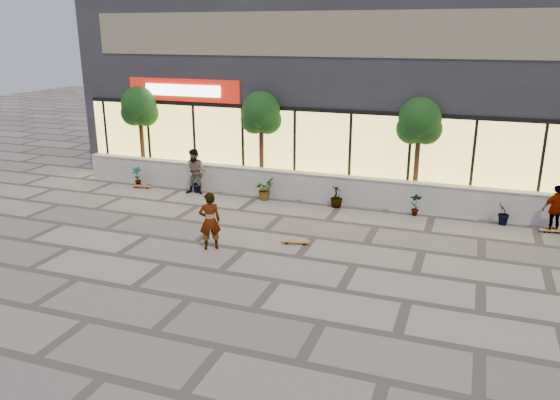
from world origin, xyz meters
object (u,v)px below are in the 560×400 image
(tree_west, at_px, (140,109))
(tree_midwest, at_px, (261,115))
(skater_right_near, at_px, (556,209))
(skateboard_right_near, at_px, (553,231))
(tree_mideast, at_px, (419,124))
(skateboard_left, at_px, (142,186))
(skater_left, at_px, (195,172))
(skateboard_center, at_px, (295,241))
(skater_center, at_px, (210,221))

(tree_west, relative_size, tree_midwest, 1.00)
(skater_right_near, height_order, skateboard_right_near, skater_right_near)
(tree_midwest, bearing_deg, skater_right_near, -7.59)
(skater_right_near, bearing_deg, tree_mideast, -42.80)
(skateboard_left, bearing_deg, skateboard_right_near, -7.34)
(tree_mideast, bearing_deg, skater_left, -169.76)
(skateboard_center, bearing_deg, skater_left, 133.11)
(skater_center, bearing_deg, tree_mideast, -162.80)
(skater_left, bearing_deg, tree_mideast, 1.46)
(tree_mideast, xyz_separation_m, skateboard_center, (-2.87, -5.16, -2.90))
(skateboard_center, xyz_separation_m, skateboard_right_near, (7.37, 3.66, -0.01))
(skateboard_center, bearing_deg, skateboard_right_near, 14.27)
(tree_midwest, distance_m, skateboard_right_near, 11.00)
(skater_right_near, height_order, skateboard_left, skater_right_near)
(tree_west, bearing_deg, skateboard_right_near, -5.36)
(skater_center, bearing_deg, skateboard_right_near, 172.73)
(skater_left, xyz_separation_m, skater_right_near, (12.67, 0.08, -0.12))
(tree_midwest, height_order, skateboard_right_near, tree_midwest)
(skateboard_center, xyz_separation_m, skateboard_left, (-7.79, 3.66, -0.01))
(skater_center, distance_m, skateboard_left, 7.42)
(skater_left, relative_size, skater_right_near, 1.16)
(tree_midwest, xyz_separation_m, skater_right_near, (10.50, -1.40, -2.22))
(skater_center, distance_m, skateboard_center, 2.63)
(tree_west, xyz_separation_m, skater_right_near, (16.00, -1.40, -2.22))
(tree_mideast, relative_size, skateboard_center, 4.49)
(tree_west, relative_size, skateboard_center, 4.49)
(skater_center, xyz_separation_m, skateboard_right_near, (9.59, 4.84, -0.78))
(tree_west, bearing_deg, skateboard_left, -60.60)
(skater_center, distance_m, skater_right_near, 10.79)
(skater_center, bearing_deg, tree_west, -78.72)
(tree_west, bearing_deg, tree_midwest, 0.00)
(skateboard_center, distance_m, skateboard_right_near, 8.22)
(tree_mideast, height_order, skateboard_left, tree_mideast)
(skater_center, relative_size, skateboard_center, 1.97)
(skateboard_left, bearing_deg, tree_mideast, 0.68)
(tree_midwest, relative_size, skateboard_left, 4.80)
(tree_west, bearing_deg, skater_left, -23.90)
(skateboard_right_near, bearing_deg, skater_left, 173.98)
(skater_right_near, bearing_deg, skateboard_left, -25.14)
(skateboard_center, distance_m, skateboard_left, 8.60)
(tree_mideast, xyz_separation_m, skater_center, (-5.09, -6.34, -2.13))
(tree_mideast, bearing_deg, tree_midwest, 180.00)
(tree_midwest, bearing_deg, skateboard_left, -162.14)
(skater_center, distance_m, skater_left, 5.76)
(tree_midwest, xyz_separation_m, skater_center, (0.91, -6.34, -2.13))
(skateboard_left, bearing_deg, tree_midwest, 10.52)
(skateboard_right_near, bearing_deg, tree_mideast, 155.66)
(skater_center, xyz_separation_m, skateboard_center, (2.22, 1.18, -0.78))
(skater_center, relative_size, skateboard_left, 2.11)
(skater_left, bearing_deg, tree_west, 147.32)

